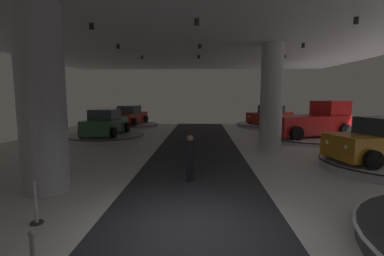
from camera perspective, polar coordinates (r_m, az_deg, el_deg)
name	(u,v)px	position (r m, az deg, el deg)	size (l,w,h in m)	color
ground	(191,233)	(6.16, -0.20, -21.43)	(24.00, 44.00, 0.06)	silver
column_right	(271,98)	(14.57, 16.51, 6.07)	(1.13, 1.13, 5.50)	silver
column_left	(42,101)	(9.09, -29.27, 5.10)	(1.33, 1.33, 5.50)	#ADADB2
display_platform_deep_left	(130,125)	(25.67, -12.94, 0.60)	(5.17, 5.17, 0.25)	#B7B7BC
display_car_deep_left	(130,116)	(25.56, -13.02, 2.54)	(2.75, 4.43, 1.71)	maroon
display_platform_mid_right	(382,165)	(12.98, 35.33, -6.39)	(4.55, 4.55, 0.36)	#B7B7BC
display_platform_far_left	(106,136)	(18.93, -17.71, -1.71)	(4.93, 4.93, 0.28)	#B7B7BC
display_car_far_left	(106,123)	(18.79, -17.84, 0.96)	(2.28, 4.27, 1.71)	#2D5638
display_platform_deep_right	(270,125)	(25.82, 16.15, 0.59)	(6.05, 6.05, 0.29)	#B7B7BC
display_car_deep_right	(270,115)	(25.76, 16.27, 2.57)	(4.52, 3.75, 1.71)	maroon
display_platform_far_right	(308,138)	(19.26, 23.37, -1.88)	(5.68, 5.68, 0.24)	silver
pickup_truck_far_right	(313,122)	(19.35, 24.24, 1.22)	(5.70, 4.04, 2.30)	red
visitor_walking_near	(190,155)	(9.06, -0.38, -5.79)	(0.32, 0.32, 1.59)	black
stanchion_b	(36,208)	(7.26, -30.26, -14.46)	(0.28, 0.28, 1.01)	#333338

